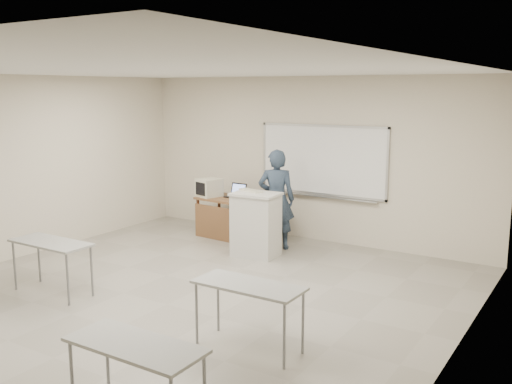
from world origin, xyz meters
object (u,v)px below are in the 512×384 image
Objects in this scene: mouse at (255,202)px; presenter at (276,199)px; podium at (256,224)px; whiteboard at (322,161)px; keyboard at (251,191)px; crt_monitor at (209,188)px; instructor_desk at (232,210)px; laptop at (236,194)px.

mouse is 0.47m from presenter.
podium is 0.76m from mouse.
whiteboard reaches higher than presenter.
mouse is at bearing 135.31° from keyboard.
whiteboard is 1.42× the size of presenter.
whiteboard is 5.86× the size of crt_monitor.
presenter is (1.00, -0.10, 0.33)m from instructor_desk.
whiteboard reaches higher than laptop.
crt_monitor is (-2.00, -0.75, -0.56)m from whiteboard.
laptop is 3.31× the size of mouse.
podium is 0.57m from keyboard.
podium is at bearing -41.70° from laptop.
instructor_desk is 3.48× the size of crt_monitor.
podium is (0.95, -0.69, -0.01)m from instructor_desk.
podium is 2.29× the size of keyboard.
whiteboard is 24.28× the size of mouse.
presenter is at bearing 80.89° from podium.
mouse is (-0.90, -0.87, -0.71)m from whiteboard.
presenter is (1.55, -0.13, -0.04)m from crt_monitor.
podium is at bearing -31.05° from instructor_desk.
whiteboard is at bearing 18.84° from laptop.
keyboard reaches higher than mouse.
keyboard reaches higher than crt_monitor.
podium is at bearing -8.56° from keyboard.
whiteboard is 2.31× the size of podium.
presenter reaches higher than keyboard.
keyboard is (0.25, -0.52, 0.32)m from mouse.
crt_monitor is 1.12m from mouse.
instructor_desk is 1.14m from keyboard.
instructor_desk is 0.84× the size of presenter.
whiteboard is at bearing 36.48° from crt_monitor.
whiteboard is at bearing 67.17° from podium.
crt_monitor is at bearing 174.17° from keyboard.
keyboard is at bearing -9.35° from crt_monitor.
podium is 0.61× the size of presenter.
mouse is at bearing 9.77° from crt_monitor.
whiteboard is at bearing 84.41° from keyboard.
podium is at bearing -64.23° from mouse.
keyboard is at bearing -115.09° from whiteboard.
podium is 3.18× the size of laptop.
mouse reaches higher than instructor_desk.
mouse is (-0.40, 0.60, 0.23)m from podium.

